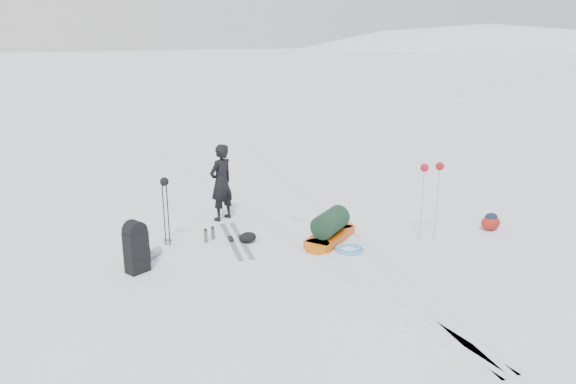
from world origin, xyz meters
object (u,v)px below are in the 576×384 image
Objects in this scene: pulk_sled at (330,229)px; expedition_rucksack at (138,247)px; skier at (221,182)px; ski_poles_black at (165,190)px.

expedition_rucksack reaches higher than pulk_sled.
ski_poles_black is (-1.38, -0.98, 0.26)m from skier.
skier is 2.83m from expedition_rucksack.
ski_poles_black is at bearing 8.93° from skier.
expedition_rucksack is 0.68× the size of ski_poles_black.
skier is at bearing 88.87° from pulk_sled.
pulk_sled is 1.72× the size of expedition_rucksack.
pulk_sled is at bearing -38.75° from ski_poles_black.
skier is 1.05× the size of pulk_sled.
expedition_rucksack is at bearing 141.14° from pulk_sled.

